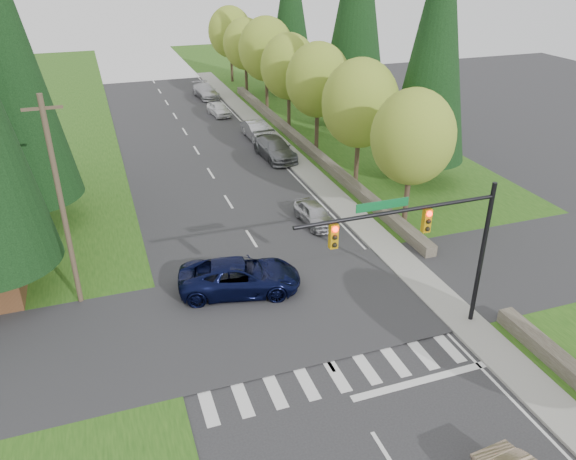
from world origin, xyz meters
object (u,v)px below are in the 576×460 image
parked_car_a (314,214)px  parked_car_d (219,109)px  parked_car_e (206,91)px  parked_car_b (275,148)px  parked_car_c (257,131)px  suv_navy (240,277)px

parked_car_a → parked_car_d: (0.00, 25.61, -0.01)m
parked_car_d → parked_car_e: (0.28, 7.52, 0.08)m
parked_car_a → parked_car_e: parked_car_e is taller
parked_car_b → parked_car_c: (0.00, 5.15, -0.03)m
suv_navy → parked_car_e: 39.43m
parked_car_a → parked_car_c: (1.40, 17.11, 0.11)m
parked_car_a → parked_car_c: 17.17m
parked_car_e → suv_navy: bearing=-105.0°
parked_car_d → parked_car_e: size_ratio=0.76×
suv_navy → parked_car_a: suv_navy is taller
parked_car_a → parked_car_b: 12.05m
suv_navy → parked_car_b: (7.63, 17.72, -0.03)m
parked_car_c → parked_car_e: size_ratio=0.93×
suv_navy → parked_car_d: bearing=1.5°
parked_car_d → parked_car_a: bearing=-96.7°
parked_car_a → parked_car_e: size_ratio=0.77×
parked_car_b → parked_car_e: 21.19m
parked_car_e → parked_car_c: bearing=-91.5°
parked_car_c → parked_car_d: bearing=97.2°
parked_car_d → parked_car_e: bearing=81.1°
parked_car_a → parked_car_e: 33.13m
parked_car_b → parked_car_a: bearing=-99.8°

